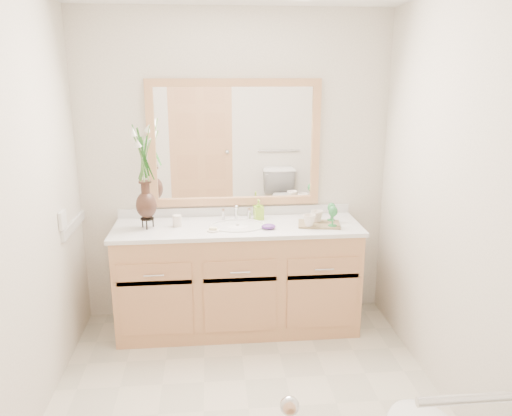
{
  "coord_description": "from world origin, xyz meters",
  "views": [
    {
      "loc": [
        -0.2,
        -2.54,
        1.94
      ],
      "look_at": [
        0.11,
        0.65,
        1.06
      ],
      "focal_mm": 35.0,
      "sensor_mm": 36.0,
      "label": 1
    }
  ],
  "objects": [
    {
      "name": "floor",
      "position": [
        0.0,
        0.0,
        0.0
      ],
      "size": [
        2.6,
        2.6,
        0.0
      ],
      "primitive_type": "plane",
      "color": "beige",
      "rests_on": "ground"
    },
    {
      "name": "wall_back",
      "position": [
        0.0,
        1.3,
        1.2
      ],
      "size": [
        2.4,
        0.02,
        2.4
      ],
      "primitive_type": "cube",
      "color": "white",
      "rests_on": "floor"
    },
    {
      "name": "wall_front",
      "position": [
        0.0,
        -1.3,
        1.2
      ],
      "size": [
        2.4,
        0.02,
        2.4
      ],
      "primitive_type": "cube",
      "color": "white",
      "rests_on": "floor"
    },
    {
      "name": "wall_left",
      "position": [
        -1.2,
        0.0,
        1.2
      ],
      "size": [
        0.02,
        2.6,
        2.4
      ],
      "primitive_type": "cube",
      "color": "white",
      "rests_on": "floor"
    },
    {
      "name": "wall_right",
      "position": [
        1.2,
        0.0,
        1.2
      ],
      "size": [
        0.02,
        2.6,
        2.4
      ],
      "primitive_type": "cube",
      "color": "white",
      "rests_on": "floor"
    },
    {
      "name": "vanity",
      "position": [
        0.0,
        1.01,
        0.4
      ],
      "size": [
        1.8,
        0.55,
        0.8
      ],
      "color": "tan",
      "rests_on": "floor"
    },
    {
      "name": "counter",
      "position": [
        0.0,
        1.01,
        0.82
      ],
      "size": [
        1.84,
        0.57,
        0.03
      ],
      "primitive_type": "cube",
      "color": "silver",
      "rests_on": "vanity"
    },
    {
      "name": "sink",
      "position": [
        0.0,
        1.0,
        0.78
      ],
      "size": [
        0.38,
        0.34,
        0.23
      ],
      "color": "white",
      "rests_on": "counter"
    },
    {
      "name": "mirror",
      "position": [
        0.0,
        1.28,
        1.41
      ],
      "size": [
        1.32,
        0.04,
        0.97
      ],
      "color": "white",
      "rests_on": "wall_back"
    },
    {
      "name": "switch_plate",
      "position": [
        -1.19,
        0.76,
        0.98
      ],
      "size": [
        0.02,
        0.12,
        0.12
      ],
      "primitive_type": "cube",
      "color": "white",
      "rests_on": "wall_left"
    },
    {
      "name": "door",
      "position": [
        -0.3,
        -1.29,
        1.0
      ],
      "size": [
        0.8,
        0.03,
        2.0
      ],
      "primitive_type": "cube",
      "color": "tan",
      "rests_on": "floor"
    },
    {
      "name": "grab_bar",
      "position": [
        0.7,
        -1.27,
        0.95
      ],
      "size": [
        0.55,
        0.03,
        0.03
      ],
      "primitive_type": "cylinder",
      "rotation": [
        0.0,
        1.57,
        0.0
      ],
      "color": "silver",
      "rests_on": "wall_front"
    },
    {
      "name": "flower_vase",
      "position": [
        -0.66,
        1.01,
        1.32
      ],
      "size": [
        0.18,
        0.18,
        0.73
      ],
      "rotation": [
        0.0,
        0.0,
        0.02
      ],
      "color": "black",
      "rests_on": "counter"
    },
    {
      "name": "tumbler",
      "position": [
        -0.45,
        1.03,
        0.87
      ],
      "size": [
        0.07,
        0.07,
        0.09
      ],
      "primitive_type": "cylinder",
      "color": "silver",
      "rests_on": "counter"
    },
    {
      "name": "soap_dish",
      "position": [
        -0.18,
        0.89,
        0.84
      ],
      "size": [
        0.09,
        0.09,
        0.03
      ],
      "color": "silver",
      "rests_on": "counter"
    },
    {
      "name": "soap_bottle",
      "position": [
        0.17,
        1.15,
        0.9
      ],
      "size": [
        0.07,
        0.07,
        0.14
      ],
      "primitive_type": "imported",
      "rotation": [
        0.0,
        0.0,
        0.14
      ],
      "color": "#8FC72F",
      "rests_on": "counter"
    },
    {
      "name": "purple_dish",
      "position": [
        0.22,
        0.9,
        0.85
      ],
      "size": [
        0.11,
        0.1,
        0.04
      ],
      "primitive_type": "ellipsoid",
      "rotation": [
        0.0,
        0.0,
        -0.13
      ],
      "color": "#55297C",
      "rests_on": "counter"
    },
    {
      "name": "tray",
      "position": [
        0.61,
        0.96,
        0.84
      ],
      "size": [
        0.34,
        0.26,
        0.02
      ],
      "primitive_type": "cube",
      "rotation": [
        0.0,
        0.0,
        -0.18
      ],
      "color": "brown",
      "rests_on": "counter"
    },
    {
      "name": "mug_left",
      "position": [
        0.52,
        0.9,
        0.89
      ],
      "size": [
        0.09,
        0.09,
        0.09
      ],
      "primitive_type": "imported",
      "rotation": [
        0.0,
        0.0,
        0.04
      ],
      "color": "silver",
      "rests_on": "tray"
    },
    {
      "name": "mug_right",
      "position": [
        0.6,
        1.0,
        0.89
      ],
      "size": [
        0.11,
        0.1,
        0.09
      ],
      "primitive_type": "imported",
      "rotation": [
        0.0,
        0.0,
        0.22
      ],
      "color": "silver",
      "rests_on": "tray"
    },
    {
      "name": "goblet_front",
      "position": [
        0.69,
        0.89,
        0.95
      ],
      "size": [
        0.07,
        0.07,
        0.15
      ],
      "color": "#297D3B",
      "rests_on": "tray"
    },
    {
      "name": "goblet_back",
      "position": [
        0.71,
        1.03,
        0.94
      ],
      "size": [
        0.06,
        0.06,
        0.14
      ],
      "color": "#297D3B",
      "rests_on": "tray"
    }
  ]
}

